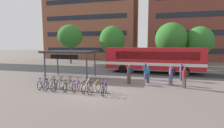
% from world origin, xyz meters
% --- Properties ---
extents(ground, '(200.00, 200.00, 0.00)m').
position_xyz_m(ground, '(0.00, 0.00, 0.00)').
color(ground, '#6B605B').
extents(bus_lane_asphalt, '(80.00, 7.20, 0.01)m').
position_xyz_m(bus_lane_asphalt, '(0.00, 10.64, 0.00)').
color(bus_lane_asphalt, '#232326').
rests_on(bus_lane_asphalt, ground).
extents(city_bus, '(12.07, 2.80, 3.20)m').
position_xyz_m(city_bus, '(3.84, 10.64, 1.78)').
color(city_bus, red).
rests_on(city_bus, ground).
extents(bike_rack, '(6.12, 0.30, 0.70)m').
position_xyz_m(bike_rack, '(-1.96, 0.06, 0.09)').
color(bike_rack, '#47474C').
rests_on(bike_rack, ground).
extents(parked_bicycle_blue_0, '(0.52, 1.71, 0.99)m').
position_xyz_m(parked_bicycle_blue_0, '(-4.67, 0.19, 0.38)').
color(parked_bicycle_blue_0, black).
rests_on(parked_bicycle_blue_0, ground).
extents(parked_bicycle_black_1, '(0.52, 1.72, 0.99)m').
position_xyz_m(parked_bicycle_black_1, '(-3.89, 0.07, 0.38)').
color(parked_bicycle_black_1, black).
rests_on(parked_bicycle_black_1, ground).
extents(parked_bicycle_black_2, '(0.52, 1.72, 0.99)m').
position_xyz_m(parked_bicycle_black_2, '(-3.16, 0.00, 0.38)').
color(parked_bicycle_black_2, black).
rests_on(parked_bicycle_black_2, ground).
extents(parked_bicycle_black_3, '(0.52, 1.72, 0.99)m').
position_xyz_m(parked_bicycle_black_3, '(-2.35, 0.17, 0.38)').
color(parked_bicycle_black_3, black).
rests_on(parked_bicycle_black_3, ground).
extents(parked_bicycle_purple_4, '(0.52, 1.71, 0.99)m').
position_xyz_m(parked_bicycle_purple_4, '(-1.58, 0.07, 0.38)').
color(parked_bicycle_purple_4, black).
rests_on(parked_bicycle_purple_4, ground).
extents(parked_bicycle_white_5, '(0.52, 1.72, 0.99)m').
position_xyz_m(parked_bicycle_white_5, '(-0.77, 0.10, 0.38)').
color(parked_bicycle_white_5, black).
rests_on(parked_bicycle_white_5, ground).
extents(parked_bicycle_orange_6, '(0.59, 1.69, 0.99)m').
position_xyz_m(parked_bicycle_orange_6, '(-0.03, -0.12, 0.38)').
color(parked_bicycle_orange_6, black).
rests_on(parked_bicycle_orange_6, ground).
extents(parked_bicycle_purple_7, '(0.52, 1.72, 0.99)m').
position_xyz_m(parked_bicycle_purple_7, '(0.72, -0.10, 0.38)').
color(parked_bicycle_purple_7, black).
rests_on(parked_bicycle_purple_7, ground).
extents(transit_shelter, '(5.61, 3.49, 2.90)m').
position_xyz_m(transit_shelter, '(-4.73, 4.98, 2.71)').
color(transit_shelter, '#38383D').
rests_on(transit_shelter, ground).
extents(commuter_navy_pack_0, '(0.60, 0.57, 1.74)m').
position_xyz_m(commuter_navy_pack_0, '(1.96, 3.65, 1.01)').
color(commuter_navy_pack_0, '#47382D').
rests_on(commuter_navy_pack_0, ground).
extents(commuter_black_pack_1, '(0.45, 0.59, 1.73)m').
position_xyz_m(commuter_black_pack_1, '(6.79, 6.28, 1.00)').
color(commuter_black_pack_1, '#2D3851').
rests_on(commuter_black_pack_1, ground).
extents(commuter_maroon_pack_2, '(0.58, 0.59, 1.68)m').
position_xyz_m(commuter_maroon_pack_2, '(3.24, 6.03, 0.97)').
color(commuter_maroon_pack_2, '#2D3851').
rests_on(commuter_maroon_pack_2, ground).
extents(commuter_black_pack_3, '(0.60, 0.57, 1.72)m').
position_xyz_m(commuter_black_pack_3, '(6.61, 3.15, 0.99)').
color(commuter_black_pack_3, '#47382D').
rests_on(commuter_black_pack_3, ground).
extents(commuter_teal_pack_4, '(0.42, 0.58, 1.73)m').
position_xyz_m(commuter_teal_pack_4, '(3.60, 4.27, 0.99)').
color(commuter_teal_pack_4, '#2D3851').
rests_on(commuter_teal_pack_4, ground).
extents(commuter_black_pack_5, '(0.61, 0.53, 1.73)m').
position_xyz_m(commuter_black_pack_5, '(5.64, 4.20, 1.00)').
color(commuter_black_pack_5, '#2D3851').
rests_on(commuter_black_pack_5, ground).
extents(street_tree_0, '(4.62, 4.62, 7.32)m').
position_xyz_m(street_tree_0, '(-11.54, 17.52, 5.16)').
color(street_tree_0, brown).
rests_on(street_tree_0, ground).
extents(street_tree_1, '(4.26, 4.26, 6.50)m').
position_xyz_m(street_tree_1, '(10.95, 18.35, 4.18)').
color(street_tree_1, brown).
rests_on(street_tree_1, ground).
extents(street_tree_2, '(5.08, 5.08, 7.19)m').
position_xyz_m(street_tree_2, '(6.57, 17.95, 4.53)').
color(street_tree_2, brown).
rests_on(street_tree_2, ground).
extents(street_tree_3, '(4.62, 4.62, 7.02)m').
position_xyz_m(street_tree_3, '(-3.65, 18.68, 4.45)').
color(street_tree_3, brown).
rests_on(street_tree_3, ground).
extents(building_left_wing, '(23.63, 10.48, 19.59)m').
position_xyz_m(building_left_wing, '(-12.72, 32.08, 9.79)').
color(building_left_wing, brown).
rests_on(building_left_wing, ground).
extents(building_right_wing, '(26.53, 10.84, 22.71)m').
position_xyz_m(building_right_wing, '(15.61, 32.61, 11.36)').
color(building_right_wing, brown).
rests_on(building_right_wing, ground).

